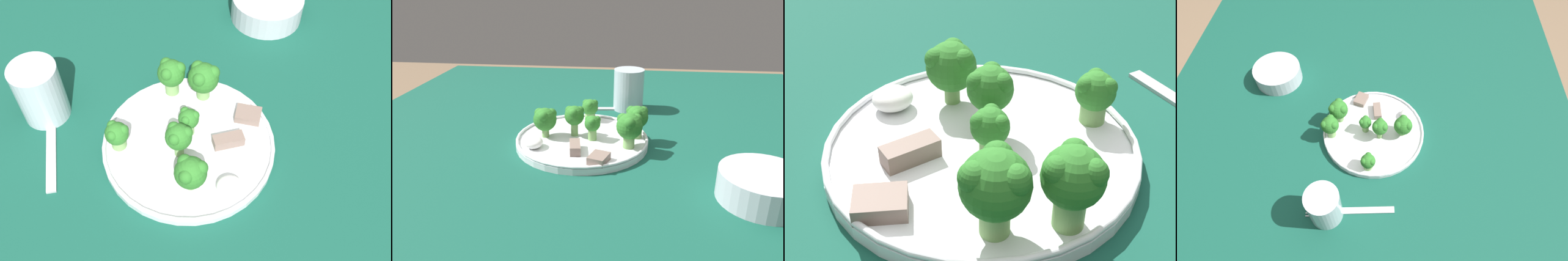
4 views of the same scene
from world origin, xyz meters
TOP-DOWN VIEW (x-y plane):
  - table at (0.00, 0.00)m, footprint 1.40×1.18m
  - dinner_plate at (-0.04, -0.03)m, footprint 0.27×0.27m
  - fork at (-0.26, 0.01)m, footprint 0.04×0.21m
  - cream_bowl at (0.14, 0.27)m, footprint 0.14×0.14m
  - drinking_glass at (-0.27, 0.06)m, footprint 0.08×0.08m
  - broccoli_floret_near_rim_left at (-0.06, 0.08)m, footprint 0.05×0.05m
  - broccoli_floret_center_left at (-0.15, -0.03)m, footprint 0.04×0.04m
  - broccoli_floret_back_left at (-0.05, -0.05)m, footprint 0.04×0.04m
  - broccoli_floret_front_left at (-0.04, -0.11)m, footprint 0.05×0.05m
  - broccoli_floret_center_back at (-0.03, -0.01)m, footprint 0.03×0.03m
  - broccoli_floret_mid_cluster at (-0.01, 0.06)m, footprint 0.05×0.05m
  - meat_slice_front_slice at (0.02, -0.04)m, footprint 0.05×0.03m
  - meat_slice_middle_slice at (0.06, 0.01)m, footprint 0.05×0.04m
  - sauce_dollop at (0.02, -0.12)m, footprint 0.04×0.04m

SIDE VIEW (x-z plane):
  - table at x=0.00m, z-range 0.30..1.06m
  - fork at x=-0.26m, z-range 0.76..0.77m
  - dinner_plate at x=-0.04m, z-range 0.76..0.78m
  - meat_slice_middle_slice at x=0.06m, z-range 0.78..0.79m
  - meat_slice_front_slice at x=0.02m, z-range 0.78..0.79m
  - cream_bowl at x=0.14m, z-range 0.76..0.81m
  - sauce_dollop at x=0.02m, z-range 0.78..0.80m
  - broccoli_floret_center_left at x=-0.15m, z-range 0.78..0.83m
  - broccoli_floret_center_back at x=-0.03m, z-range 0.78..0.83m
  - drinking_glass at x=-0.27m, z-range 0.76..0.86m
  - broccoli_floret_front_left at x=-0.04m, z-range 0.78..0.85m
  - broccoli_floret_near_rim_left at x=-0.06m, z-range 0.78..0.85m
  - broccoli_floret_back_left at x=-0.05m, z-range 0.79..0.85m
  - broccoli_floret_mid_cluster at x=-0.01m, z-range 0.78..0.85m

